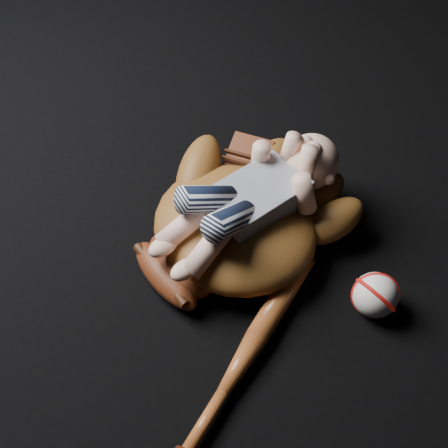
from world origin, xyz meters
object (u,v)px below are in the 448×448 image
object	(u,v)px
newborn_baby	(244,199)
baseball_bat	(250,349)
baseball_glove	(235,221)
baseball	(375,295)

from	to	relation	value
newborn_baby	baseball_bat	world-z (taller)	newborn_baby
baseball_bat	newborn_baby	bearing A→B (deg)	130.67
baseball_glove	newborn_baby	xyz separation A→B (m)	(0.01, 0.01, 0.06)
newborn_baby	baseball_glove	bearing A→B (deg)	-136.10
newborn_baby	baseball_bat	size ratio (longest dim) A/B	0.93
baseball	newborn_baby	bearing A→B (deg)	-173.25
newborn_baby	baseball_bat	xyz separation A→B (m)	(0.15, -0.18, -0.11)
baseball_bat	baseball_glove	bearing A→B (deg)	134.18
newborn_baby	baseball	distance (m)	0.28
newborn_baby	baseball_bat	bearing A→B (deg)	-37.46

